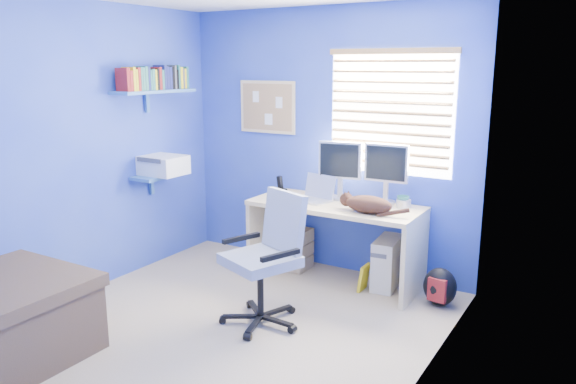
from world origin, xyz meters
The scene contains 22 objects.
floor centered at (0.00, 0.00, 0.00)m, with size 3.00×3.20×0.00m, color tan.
wall_back centered at (0.00, 1.60, 1.25)m, with size 3.00×0.01×2.50m, color #405CBB.
wall_front centered at (0.00, -1.60, 1.25)m, with size 3.00×0.01×2.50m, color #405CBB.
wall_left centered at (-1.50, 0.00, 1.25)m, with size 0.01×3.20×2.50m, color #405CBB.
wall_right centered at (1.50, 0.00, 1.25)m, with size 0.01×3.20×2.50m, color #405CBB.
desk centered at (0.29, 1.26, 0.37)m, with size 1.55×0.65×0.74m, color #D7B77F.
laptop centered at (0.06, 1.23, 0.85)m, with size 0.33×0.26×0.22m, color silver.
monitor_left centered at (0.25, 1.43, 1.01)m, with size 0.40×0.12×0.54m, color silver.
monitor_right centered at (0.67, 1.51, 1.01)m, with size 0.40×0.12×0.54m, color silver.
phone centered at (-0.37, 1.36, 0.82)m, with size 0.09×0.11×0.17m, color black.
mug centered at (0.85, 1.45, 0.79)m, with size 0.10×0.09×0.10m, color #236455.
cd_spindle centered at (0.86, 1.44, 0.78)m, with size 0.13×0.13×0.07m, color silver.
cat centered at (0.67, 1.11, 0.81)m, with size 0.41×0.22×0.15m, color black.
tower_pc centered at (0.76, 1.38, 0.23)m, with size 0.19×0.44×0.45m, color beige.
drawer_boxes centered at (-0.23, 1.35, 0.20)m, with size 0.35×0.28×0.41m, color tan.
yellow_book centered at (0.62, 1.18, 0.12)m, with size 0.03×0.17×0.24m, color yellow.
backpack centered at (1.28, 1.22, 0.16)m, with size 0.28×0.21×0.33m, color black.
bed_corner centered at (-1.11, -1.11, 0.28)m, with size 1.16×0.82×0.56m, color brown.
office_chair centered at (0.21, 0.23, 0.38)m, with size 0.77×0.77×1.02m.
window_blinds centered at (0.65, 1.57, 1.55)m, with size 1.15×0.05×1.10m.
corkboard centered at (-0.65, 1.58, 1.55)m, with size 0.64×0.02×0.52m.
wall_shelves centered at (-1.35, 0.75, 1.43)m, with size 0.42×0.90×1.05m.
Camera 1 is at (2.45, -3.18, 1.97)m, focal length 35.00 mm.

